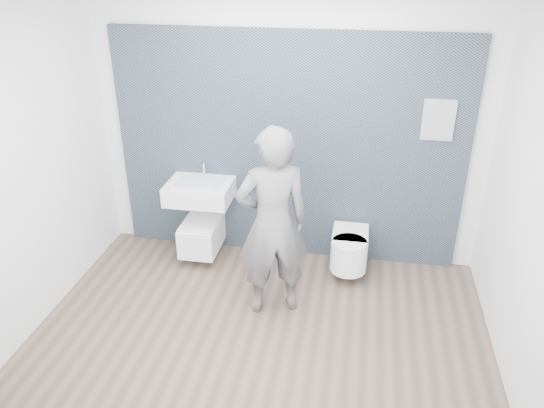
% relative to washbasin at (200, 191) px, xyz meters
% --- Properties ---
extents(ground, '(4.00, 4.00, 0.00)m').
position_rel_washbasin_xyz_m(ground, '(0.88, -1.19, -0.79)').
color(ground, brown).
rests_on(ground, ground).
extents(room_shell, '(4.00, 4.00, 4.00)m').
position_rel_washbasin_xyz_m(room_shell, '(0.88, -1.19, 0.95)').
color(room_shell, silver).
rests_on(room_shell, ground).
extents(tile_wall, '(3.60, 0.06, 2.40)m').
position_rel_washbasin_xyz_m(tile_wall, '(0.88, 0.28, -0.79)').
color(tile_wall, black).
rests_on(tile_wall, ground).
extents(washbasin, '(0.67, 0.50, 0.50)m').
position_rel_washbasin_xyz_m(washbasin, '(0.00, 0.00, 0.00)').
color(washbasin, white).
rests_on(washbasin, ground).
extents(toilet_square, '(0.38, 0.55, 0.70)m').
position_rel_washbasin_xyz_m(toilet_square, '(0.00, -0.02, -0.49)').
color(toilet_square, white).
rests_on(toilet_square, ground).
extents(toilet_rounded, '(0.37, 0.63, 0.34)m').
position_rel_washbasin_xyz_m(toilet_rounded, '(1.59, -0.06, -0.50)').
color(toilet_rounded, white).
rests_on(toilet_rounded, ground).
extents(info_placard, '(0.30, 0.03, 0.40)m').
position_rel_washbasin_xyz_m(info_placard, '(2.33, 0.24, -0.79)').
color(info_placard, silver).
rests_on(info_placard, ground).
extents(visitor, '(0.77, 0.64, 1.80)m').
position_rel_washbasin_xyz_m(visitor, '(0.91, -0.76, 0.11)').
color(visitor, '#5E5D62').
rests_on(visitor, ground).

